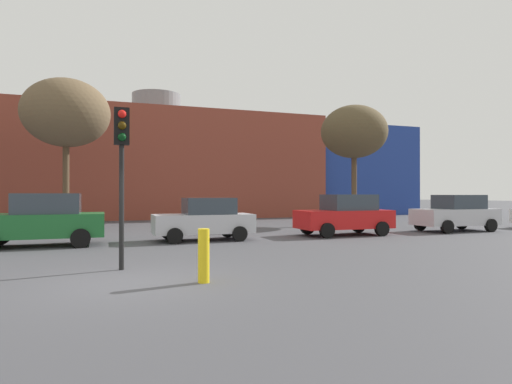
{
  "coord_description": "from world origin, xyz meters",
  "views": [
    {
      "loc": [
        -0.46,
        -9.44,
        1.86
      ],
      "look_at": [
        6.22,
        9.41,
        1.94
      ],
      "focal_mm": 30.49,
      "sensor_mm": 36.0,
      "label": 1
    }
  ],
  "objects_px": {
    "traffic_light_island": "(122,151)",
    "bollard_yellow_0": "(204,256)",
    "parked_car_1": "(42,220)",
    "parked_car_4": "(456,213)",
    "parked_car_3": "(345,215)",
    "bare_tree_1": "(354,132)",
    "bare_tree_0": "(66,113)",
    "parked_car_2": "(205,219)"
  },
  "relations": [
    {
      "from": "parked_car_2",
      "to": "bare_tree_1",
      "type": "xyz_separation_m",
      "value": [
        10.65,
        5.97,
        4.78
      ]
    },
    {
      "from": "traffic_light_island",
      "to": "parked_car_3",
      "type": "bearing_deg",
      "value": 120.41
    },
    {
      "from": "traffic_light_island",
      "to": "bollard_yellow_0",
      "type": "xyz_separation_m",
      "value": [
        1.55,
        -2.16,
        -2.35
      ]
    },
    {
      "from": "parked_car_4",
      "to": "bare_tree_0",
      "type": "relative_size",
      "value": 0.53
    },
    {
      "from": "parked_car_3",
      "to": "bare_tree_0",
      "type": "height_order",
      "value": "bare_tree_0"
    },
    {
      "from": "bare_tree_0",
      "to": "bare_tree_1",
      "type": "height_order",
      "value": "bare_tree_0"
    },
    {
      "from": "parked_car_1",
      "to": "bollard_yellow_0",
      "type": "relative_size",
      "value": 3.84
    },
    {
      "from": "parked_car_3",
      "to": "bollard_yellow_0",
      "type": "bearing_deg",
      "value": 44.38
    },
    {
      "from": "parked_car_1",
      "to": "bare_tree_1",
      "type": "distance_m",
      "value": 18.19
    },
    {
      "from": "bollard_yellow_0",
      "to": "traffic_light_island",
      "type": "bearing_deg",
      "value": 125.74
    },
    {
      "from": "bare_tree_0",
      "to": "bollard_yellow_0",
      "type": "distance_m",
      "value": 17.3
    },
    {
      "from": "parked_car_1",
      "to": "bare_tree_0",
      "type": "xyz_separation_m",
      "value": [
        0.22,
        7.85,
        5.16
      ]
    },
    {
      "from": "bare_tree_1",
      "to": "bare_tree_0",
      "type": "bearing_deg",
      "value": 173.42
    },
    {
      "from": "parked_car_4",
      "to": "bare_tree_1",
      "type": "xyz_separation_m",
      "value": [
        -2.07,
        5.97,
        4.72
      ]
    },
    {
      "from": "parked_car_1",
      "to": "parked_car_2",
      "type": "xyz_separation_m",
      "value": [
        5.87,
        0.0,
        -0.09
      ]
    },
    {
      "from": "parked_car_1",
      "to": "parked_car_4",
      "type": "distance_m",
      "value": 18.59
    },
    {
      "from": "parked_car_1",
      "to": "parked_car_3",
      "type": "height_order",
      "value": "parked_car_1"
    },
    {
      "from": "bare_tree_1",
      "to": "bollard_yellow_0",
      "type": "bearing_deg",
      "value": -131.65
    },
    {
      "from": "bollard_yellow_0",
      "to": "parked_car_3",
      "type": "bearing_deg",
      "value": 44.38
    },
    {
      "from": "parked_car_3",
      "to": "traffic_light_island",
      "type": "relative_size",
      "value": 1.06
    },
    {
      "from": "parked_car_3",
      "to": "bare_tree_1",
      "type": "xyz_separation_m",
      "value": [
        4.24,
        5.97,
        4.71
      ]
    },
    {
      "from": "parked_car_3",
      "to": "parked_car_4",
      "type": "height_order",
      "value": "parked_car_3"
    },
    {
      "from": "bare_tree_0",
      "to": "bollard_yellow_0",
      "type": "relative_size",
      "value": 7.02
    },
    {
      "from": "bare_tree_1",
      "to": "parked_car_4",
      "type": "bearing_deg",
      "value": -70.9
    },
    {
      "from": "parked_car_3",
      "to": "parked_car_4",
      "type": "distance_m",
      "value": 6.3
    },
    {
      "from": "bare_tree_1",
      "to": "bollard_yellow_0",
      "type": "height_order",
      "value": "bare_tree_1"
    },
    {
      "from": "parked_car_2",
      "to": "bare_tree_0",
      "type": "bearing_deg",
      "value": -54.23
    },
    {
      "from": "bare_tree_0",
      "to": "traffic_light_island",
      "type": "bearing_deg",
      "value": -80.73
    },
    {
      "from": "traffic_light_island",
      "to": "bare_tree_1",
      "type": "distance_m",
      "value": 18.62
    },
    {
      "from": "parked_car_3",
      "to": "parked_car_2",
      "type": "bearing_deg",
      "value": -0.0
    },
    {
      "from": "parked_car_4",
      "to": "bollard_yellow_0",
      "type": "relative_size",
      "value": 3.69
    },
    {
      "from": "parked_car_2",
      "to": "parked_car_4",
      "type": "relative_size",
      "value": 0.94
    },
    {
      "from": "parked_car_2",
      "to": "bollard_yellow_0",
      "type": "bearing_deg",
      "value": 77.11
    },
    {
      "from": "parked_car_4",
      "to": "bare_tree_0",
      "type": "distance_m",
      "value": 20.65
    },
    {
      "from": "bare_tree_0",
      "to": "bollard_yellow_0",
      "type": "xyz_separation_m",
      "value": [
        3.8,
        -15.95,
        -5.52
      ]
    },
    {
      "from": "parked_car_1",
      "to": "traffic_light_island",
      "type": "xyz_separation_m",
      "value": [
        2.47,
        -5.93,
        1.98
      ]
    },
    {
      "from": "bare_tree_1",
      "to": "parked_car_3",
      "type": "bearing_deg",
      "value": -125.35
    },
    {
      "from": "parked_car_1",
      "to": "bollard_yellow_0",
      "type": "height_order",
      "value": "parked_car_1"
    },
    {
      "from": "bare_tree_0",
      "to": "bare_tree_1",
      "type": "bearing_deg",
      "value": -6.58
    },
    {
      "from": "parked_car_3",
      "to": "parked_car_4",
      "type": "xyz_separation_m",
      "value": [
        6.3,
        0.0,
        -0.01
      ]
    },
    {
      "from": "parked_car_1",
      "to": "parked_car_4",
      "type": "bearing_deg",
      "value": -180.0
    },
    {
      "from": "parked_car_2",
      "to": "traffic_light_island",
      "type": "relative_size",
      "value": 0.99
    }
  ]
}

